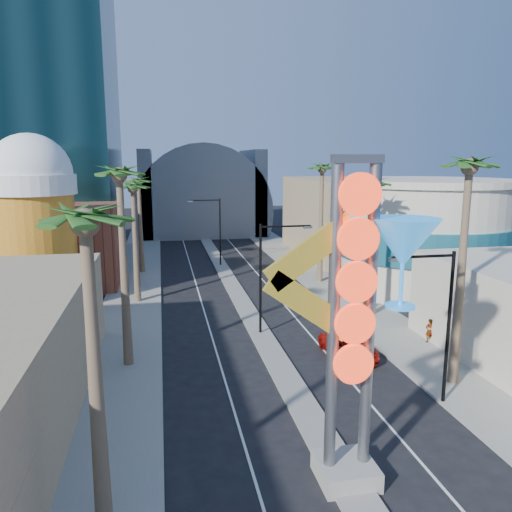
% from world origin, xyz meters
% --- Properties ---
extents(sidewalk_west, '(5.00, 100.00, 0.15)m').
position_xyz_m(sidewalk_west, '(-9.50, 35.00, 0.07)').
color(sidewalk_west, gray).
rests_on(sidewalk_west, ground).
extents(sidewalk_east, '(5.00, 100.00, 0.15)m').
position_xyz_m(sidewalk_east, '(9.50, 35.00, 0.07)').
color(sidewalk_east, gray).
rests_on(sidewalk_east, ground).
extents(median, '(1.60, 84.00, 0.15)m').
position_xyz_m(median, '(0.00, 38.00, 0.07)').
color(median, gray).
rests_on(median, ground).
extents(hotel_tower, '(20.00, 20.00, 50.00)m').
position_xyz_m(hotel_tower, '(-22.00, 52.00, 25.00)').
color(hotel_tower, black).
rests_on(hotel_tower, ground).
extents(brick_filler_west, '(10.00, 10.00, 8.00)m').
position_xyz_m(brick_filler_west, '(-16.00, 38.00, 4.00)').
color(brick_filler_west, brown).
rests_on(brick_filler_west, ground).
extents(filler_east, '(10.00, 20.00, 10.00)m').
position_xyz_m(filler_east, '(16.00, 48.00, 5.00)').
color(filler_east, '#958660').
rests_on(filler_east, ground).
extents(beer_mug, '(7.00, 7.00, 14.50)m').
position_xyz_m(beer_mug, '(-17.00, 30.00, 7.84)').
color(beer_mug, '#BE5E19').
rests_on(beer_mug, ground).
extents(turquoise_building, '(16.60, 16.60, 10.60)m').
position_xyz_m(turquoise_building, '(18.00, 30.00, 5.25)').
color(turquoise_building, beige).
rests_on(turquoise_building, ground).
extents(canopy, '(22.00, 16.00, 22.00)m').
position_xyz_m(canopy, '(0.00, 72.00, 4.31)').
color(canopy, slate).
rests_on(canopy, ground).
extents(neon_sign, '(6.53, 2.60, 12.55)m').
position_xyz_m(neon_sign, '(0.82, 2.96, 7.31)').
color(neon_sign, gray).
rests_on(neon_sign, ground).
extents(streetlight_0, '(3.79, 0.25, 8.00)m').
position_xyz_m(streetlight_0, '(0.55, 20.00, 4.88)').
color(streetlight_0, black).
rests_on(streetlight_0, ground).
extents(streetlight_1, '(3.79, 0.25, 8.00)m').
position_xyz_m(streetlight_1, '(-0.55, 44.00, 4.88)').
color(streetlight_1, black).
rests_on(streetlight_1, ground).
extents(streetlight_2, '(3.45, 0.25, 8.00)m').
position_xyz_m(streetlight_2, '(6.72, 8.00, 4.83)').
color(streetlight_2, black).
rests_on(streetlight_2, ground).
extents(palm_0, '(2.40, 2.40, 11.70)m').
position_xyz_m(palm_0, '(-9.00, 2.00, 9.93)').
color(palm_0, brown).
rests_on(palm_0, ground).
extents(palm_1, '(2.40, 2.40, 12.70)m').
position_xyz_m(palm_1, '(-9.00, 16.00, 10.82)').
color(palm_1, brown).
rests_on(palm_1, ground).
extents(palm_2, '(2.40, 2.40, 11.20)m').
position_xyz_m(palm_2, '(-9.00, 30.00, 9.48)').
color(palm_2, brown).
rests_on(palm_2, ground).
extents(palm_3, '(2.40, 2.40, 11.20)m').
position_xyz_m(palm_3, '(-9.00, 42.00, 9.48)').
color(palm_3, brown).
rests_on(palm_3, ground).
extents(palm_5, '(2.40, 2.40, 13.20)m').
position_xyz_m(palm_5, '(9.00, 10.00, 11.27)').
color(palm_5, brown).
rests_on(palm_5, ground).
extents(palm_6, '(2.40, 2.40, 11.70)m').
position_xyz_m(palm_6, '(9.00, 22.00, 9.93)').
color(palm_6, brown).
rests_on(palm_6, ground).
extents(palm_7, '(2.40, 2.40, 12.70)m').
position_xyz_m(palm_7, '(9.00, 34.00, 10.82)').
color(palm_7, brown).
rests_on(palm_7, ground).
extents(red_pickup, '(2.89, 5.14, 1.36)m').
position_xyz_m(red_pickup, '(4.69, 14.78, 0.68)').
color(red_pickup, '#B2150D').
rests_on(red_pickup, ground).
extents(pedestrian_a, '(0.62, 0.42, 1.65)m').
position_xyz_m(pedestrian_a, '(10.90, 15.89, 0.98)').
color(pedestrian_a, gray).
rests_on(pedestrian_a, sidewalk_east).
extents(pedestrian_b, '(0.89, 0.75, 1.61)m').
position_xyz_m(pedestrian_b, '(9.29, 23.26, 0.95)').
color(pedestrian_b, gray).
rests_on(pedestrian_b, sidewalk_east).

